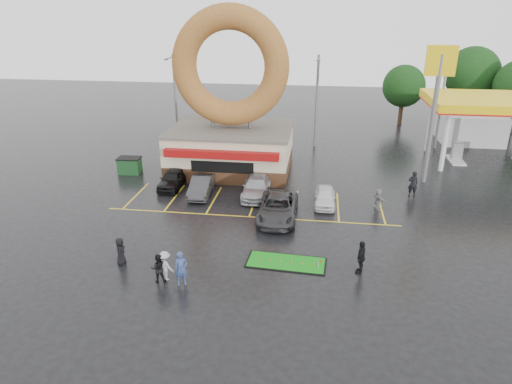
# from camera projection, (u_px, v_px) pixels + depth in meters

# --- Properties ---
(ground) EXTENTS (120.00, 120.00, 0.00)m
(ground) POSITION_uv_depth(u_px,v_px,m) (241.00, 240.00, 27.69)
(ground) COLOR black
(ground) RESTS_ON ground
(donut_shop) EXTENTS (10.20, 8.70, 13.50)m
(donut_shop) POSITION_uv_depth(u_px,v_px,m) (231.00, 119.00, 38.29)
(donut_shop) COLOR #472B19
(donut_shop) RESTS_ON ground
(gas_station) EXTENTS (12.30, 13.65, 5.90)m
(gas_station) POSITION_uv_depth(u_px,v_px,m) (487.00, 115.00, 42.92)
(gas_station) COLOR silver
(gas_station) RESTS_ON ground
(shell_sign) EXTENTS (2.20, 0.36, 10.60)m
(shell_sign) POSITION_uv_depth(u_px,v_px,m) (437.00, 90.00, 34.24)
(shell_sign) COLOR slate
(shell_sign) RESTS_ON ground
(streetlight_left) EXTENTS (0.40, 2.21, 9.00)m
(streetlight_left) POSITION_uv_depth(u_px,v_px,m) (175.00, 98.00, 45.45)
(streetlight_left) COLOR slate
(streetlight_left) RESTS_ON ground
(streetlight_mid) EXTENTS (0.40, 2.21, 9.00)m
(streetlight_mid) POSITION_uv_depth(u_px,v_px,m) (317.00, 99.00, 44.56)
(streetlight_mid) COLOR slate
(streetlight_mid) RESTS_ON ground
(streetlight_right) EXTENTS (0.40, 2.21, 9.00)m
(streetlight_right) POSITION_uv_depth(u_px,v_px,m) (442.00, 101.00, 43.93)
(streetlight_right) COLOR slate
(streetlight_right) RESTS_ON ground
(tree_far_c) EXTENTS (6.30, 6.30, 9.00)m
(tree_far_c) POSITION_uv_depth(u_px,v_px,m) (472.00, 74.00, 53.85)
(tree_far_c) COLOR #332114
(tree_far_c) RESTS_ON ground
(tree_far_d) EXTENTS (4.90, 4.90, 7.00)m
(tree_far_d) POSITION_uv_depth(u_px,v_px,m) (404.00, 86.00, 53.53)
(tree_far_d) COLOR #332114
(tree_far_d) RESTS_ON ground
(car_black) EXTENTS (1.73, 4.12, 1.39)m
(car_black) POSITION_uv_depth(u_px,v_px,m) (172.00, 179.00, 35.64)
(car_black) COLOR black
(car_black) RESTS_ON ground
(car_dgrey) EXTENTS (1.70, 4.24, 1.37)m
(car_dgrey) POSITION_uv_depth(u_px,v_px,m) (201.00, 186.00, 34.18)
(car_dgrey) COLOR #2D2D30
(car_dgrey) RESTS_ON ground
(car_silver) EXTENTS (2.11, 4.86, 1.39)m
(car_silver) POSITION_uv_depth(u_px,v_px,m) (256.00, 187.00, 34.05)
(car_silver) COLOR #A1A1A6
(car_silver) RESTS_ON ground
(car_grey) EXTENTS (2.52, 5.44, 1.51)m
(car_grey) POSITION_uv_depth(u_px,v_px,m) (278.00, 208.00, 30.36)
(car_grey) COLOR #313134
(car_grey) RESTS_ON ground
(car_white) EXTENTS (1.46, 3.60, 1.23)m
(car_white) POSITION_uv_depth(u_px,v_px,m) (325.00, 197.00, 32.45)
(car_white) COLOR white
(car_white) RESTS_ON ground
(person_blue) EXTENTS (0.79, 0.67, 1.83)m
(person_blue) POSITION_uv_depth(u_px,v_px,m) (181.00, 269.00, 22.98)
(person_blue) COLOR navy
(person_blue) RESTS_ON ground
(person_blackjkt) EXTENTS (0.90, 0.78, 1.58)m
(person_blackjkt) POSITION_uv_depth(u_px,v_px,m) (158.00, 268.00, 23.25)
(person_blackjkt) COLOR black
(person_blackjkt) RESTS_ON ground
(person_hoodie) EXTENTS (1.20, 0.94, 1.64)m
(person_hoodie) POSITION_uv_depth(u_px,v_px,m) (165.00, 266.00, 23.40)
(person_hoodie) COLOR #98989A
(person_hoodie) RESTS_ON ground
(person_bystander) EXTENTS (0.67, 0.87, 1.58)m
(person_bystander) POSITION_uv_depth(u_px,v_px,m) (121.00, 251.00, 24.86)
(person_bystander) COLOR black
(person_bystander) RESTS_ON ground
(person_cameraman) EXTENTS (0.78, 1.18, 1.86)m
(person_cameraman) POSITION_uv_depth(u_px,v_px,m) (361.00, 257.00, 24.02)
(person_cameraman) COLOR black
(person_cameraman) RESTS_ON ground
(person_walker_near) EXTENTS (1.01, 1.48, 1.53)m
(person_walker_near) POSITION_uv_depth(u_px,v_px,m) (378.00, 199.00, 31.68)
(person_walker_near) COLOR gray
(person_walker_near) RESTS_ON ground
(person_walker_far) EXTENTS (0.74, 0.51, 1.97)m
(person_walker_far) POSITION_uv_depth(u_px,v_px,m) (413.00, 184.00, 33.82)
(person_walker_far) COLOR black
(person_walker_far) RESTS_ON ground
(dumpster) EXTENTS (1.87, 1.30, 1.30)m
(dumpster) POSITION_uv_depth(u_px,v_px,m) (130.00, 166.00, 38.68)
(dumpster) COLOR #1B4721
(dumpster) RESTS_ON ground
(putting_green) EXTENTS (4.50, 2.16, 0.55)m
(putting_green) POSITION_uv_depth(u_px,v_px,m) (286.00, 262.00, 25.23)
(putting_green) COLOR black
(putting_green) RESTS_ON ground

